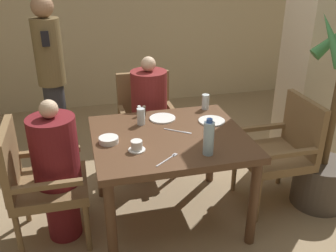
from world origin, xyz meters
TOP-DOWN VIEW (x-y plane):
  - ground_plane at (0.00, 0.00)m, footprint 16.00×16.00m
  - pillar_stone at (1.50, 0.55)m, footprint 0.46×0.46m
  - dining_table at (0.00, 0.00)m, footprint 1.10×0.97m
  - chair_left_side at (-0.94, 0.00)m, footprint 0.51×0.51m
  - diner_in_left_chair at (-0.80, 0.00)m, footprint 0.32×0.32m
  - chair_far_side at (0.00, 0.87)m, footprint 0.51×0.51m
  - diner_in_far_chair at (-0.00, 0.74)m, footprint 0.32×0.32m
  - chair_right_side at (0.94, 0.00)m, footprint 0.51×0.51m
  - standing_host at (-0.85, 1.36)m, footprint 0.27×0.31m
  - potted_palm at (1.25, -0.12)m, footprint 0.44×0.45m
  - plate_main_left at (0.02, 0.29)m, footprint 0.21×0.21m
  - plate_main_right at (0.38, 0.15)m, footprint 0.21×0.21m
  - teacup_with_saucer at (-0.27, -0.17)m, footprint 0.11×0.11m
  - bowl_small at (-0.44, -0.01)m, footprint 0.14×0.14m
  - water_bottle at (0.17, -0.33)m, footprint 0.07×0.07m
  - glass_tall_near at (-0.16, 0.24)m, footprint 0.06×0.06m
  - glass_tall_mid at (0.42, 0.41)m, footprint 0.06×0.06m
  - salt_shaker at (-0.15, 0.40)m, footprint 0.03×0.03m
  - pepper_shaker at (-0.11, 0.40)m, footprint 0.03×0.03m
  - fork_beside_plate at (-0.09, -0.33)m, footprint 0.17×0.14m
  - knife_beside_plate at (0.08, 0.04)m, footprint 0.18×0.14m

SIDE VIEW (x-z plane):
  - ground_plane at x=0.00m, z-range 0.00..0.00m
  - potted_palm at x=1.25m, z-range -0.36..1.20m
  - chair_left_side at x=-0.94m, z-range 0.05..0.95m
  - chair_far_side at x=0.00m, z-range 0.05..0.95m
  - chair_right_side at x=0.94m, z-range 0.05..0.95m
  - diner_in_left_chair at x=-0.80m, z-range 0.02..1.08m
  - diner_in_far_chair at x=0.00m, z-range 0.02..1.13m
  - dining_table at x=0.00m, z-range 0.27..0.99m
  - fork_beside_plate at x=-0.09m, z-range 0.72..0.73m
  - knife_beside_plate at x=0.08m, z-range 0.72..0.73m
  - plate_main_left at x=0.02m, z-range 0.72..0.74m
  - plate_main_right at x=0.38m, z-range 0.72..0.74m
  - bowl_small at x=-0.44m, z-range 0.72..0.76m
  - teacup_with_saucer at x=-0.27m, z-range 0.72..0.79m
  - pepper_shaker at x=-0.11m, z-range 0.72..0.80m
  - salt_shaker at x=-0.15m, z-range 0.72..0.81m
  - glass_tall_near at x=-0.16m, z-range 0.72..0.85m
  - glass_tall_mid at x=0.42m, z-range 0.72..0.85m
  - water_bottle at x=0.17m, z-range 0.72..0.97m
  - standing_host at x=-0.85m, z-range 0.06..1.64m
  - pillar_stone at x=1.50m, z-range 0.00..2.70m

